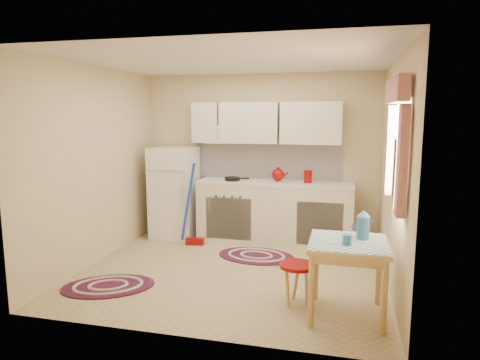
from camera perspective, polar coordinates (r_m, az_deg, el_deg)
name	(u,v)px	position (r m, az deg, el deg)	size (l,w,h in m)	color
room_shell	(250,139)	(5.19, 1.32, 5.44)	(3.64, 3.60, 2.52)	tan
fridge	(175,192)	(6.69, -8.72, -1.64)	(0.65, 0.60, 1.40)	white
broom	(194,205)	(6.23, -6.12, -3.30)	(0.28, 0.12, 1.20)	#1B3AAC
base_cabinets	(275,214)	(6.37, 4.64, -4.48)	(2.25, 0.60, 0.88)	silver
countertop	(275,183)	(6.28, 4.69, -0.39)	(2.27, 0.62, 0.04)	silver
frying_pan	(232,179)	(6.35, -1.02, 0.15)	(0.23, 0.23, 0.05)	black
red_kettle	(278,175)	(6.26, 5.08, 0.70)	(0.20, 0.18, 0.20)	#890504
red_canister	(308,177)	(6.21, 9.04, 0.36)	(0.12, 0.12, 0.16)	#890504
table	(347,279)	(4.26, 14.08, -12.69)	(0.72, 0.72, 0.72)	#E2BD71
stool	(297,284)	(4.46, 7.58, -13.56)	(0.36, 0.36, 0.42)	#890504
coffee_pot	(363,224)	(4.22, 16.09, -5.69)	(0.15, 0.13, 0.30)	teal
mug	(347,240)	(4.03, 14.08, -7.76)	(0.08, 0.08, 0.10)	teal
rug_center	(256,256)	(5.85, 2.18, -10.07)	(1.04, 0.70, 0.02)	maroon
rug_left	(108,286)	(5.11, -17.16, -13.36)	(1.01, 0.67, 0.02)	maroon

